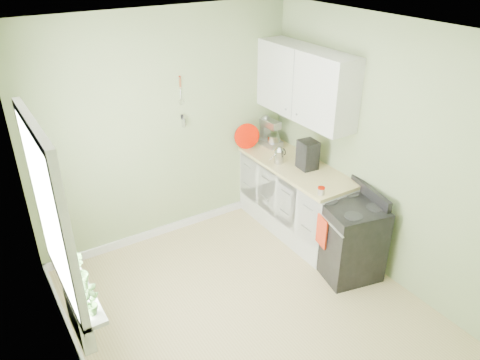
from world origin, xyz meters
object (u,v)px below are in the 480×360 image
stand_mixer (270,133)px  coffee_maker (307,155)px  stove (348,237)px  kettle (279,155)px

stand_mixer → coffee_maker: size_ratio=1.11×
stove → coffee_maker: 1.04m
stove → stand_mixer: 1.72m
stove → kettle: size_ratio=4.71×
stand_mixer → coffee_maker: (-0.02, -0.78, 0.00)m
stove → stand_mixer: size_ratio=2.55×
stand_mixer → kettle: 0.54m
stove → stand_mixer: bearing=87.1°
coffee_maker → stove: bearing=-94.1°
stand_mixer → kettle: stand_mixer is taller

